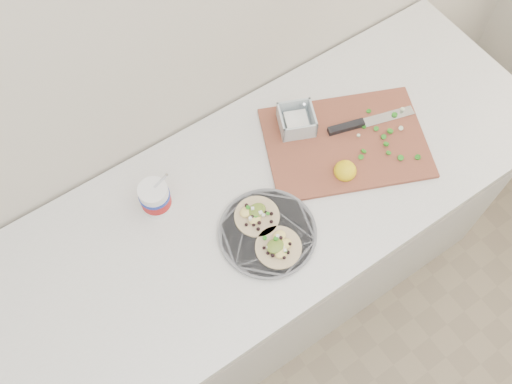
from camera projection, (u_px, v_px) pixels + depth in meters
counter at (185, 299)px, 1.94m from camera, size 2.44×0.66×0.90m
taco_plate at (268, 232)px, 1.55m from camera, size 0.27×0.27×0.04m
tub at (156, 195)px, 1.55m from camera, size 0.09×0.09×0.19m
cutboard at (342, 138)px, 1.69m from camera, size 0.57×0.49×0.07m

